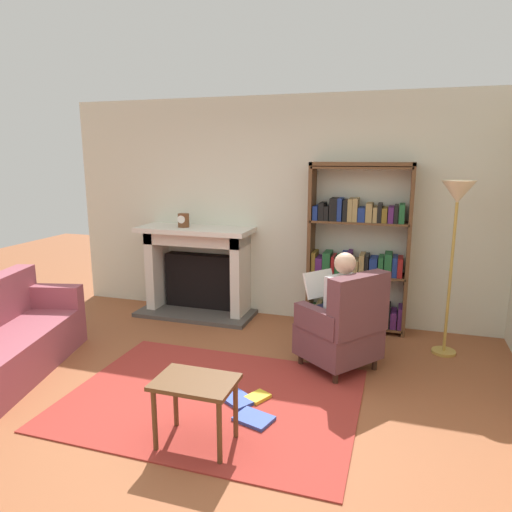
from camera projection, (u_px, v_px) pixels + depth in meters
name	position (u px, v px, depth m)	size (l,w,h in m)	color
ground	(197.00, 417.00, 3.63)	(14.00, 14.00, 0.00)	#955331
back_wall	(281.00, 210.00, 5.72)	(5.60, 0.10, 2.70)	beige
area_rug	(212.00, 398.00, 3.90)	(2.40, 1.80, 0.01)	#9E2F28
fireplace	(198.00, 268.00, 5.95)	(1.48, 0.64, 1.13)	#4C4742
mantel_clock	(183.00, 220.00, 5.76)	(0.14, 0.14, 0.17)	brown
bookshelf	(358.00, 254.00, 5.33)	(1.13, 0.32, 1.93)	brown
armchair_reading	(344.00, 328.00, 4.35)	(0.88, 0.89, 0.97)	#331E14
seated_reader	(336.00, 304.00, 4.40)	(0.59, 0.57, 1.14)	silver
sofa_floral	(3.00, 341.00, 4.29)	(1.10, 1.82, 0.85)	#9D4D5A
side_table	(195.00, 391.00, 3.20)	(0.56, 0.39, 0.49)	brown
scattered_books	(244.00, 403.00, 3.78)	(0.67, 0.61, 0.03)	#334CA5
floor_lamp	(457.00, 208.00, 4.49)	(0.32, 0.32, 1.77)	#B7933F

